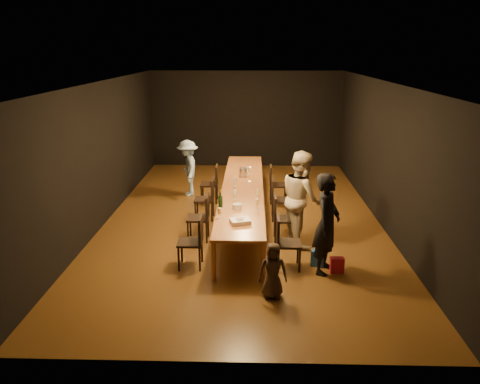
{
  "coord_description": "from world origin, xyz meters",
  "views": [
    {
      "loc": [
        0.22,
        -9.82,
        3.66
      ],
      "look_at": [
        -0.02,
        -1.2,
        1.0
      ],
      "focal_mm": 35.0,
      "sensor_mm": 36.0,
      "label": 1
    }
  ],
  "objects_px": {
    "table": "(243,189)",
    "woman_birthday": "(327,224)",
    "chair_left_3": "(209,184)",
    "child": "(273,271)",
    "chair_right_0": "(289,243)",
    "birthday_cake": "(240,221)",
    "plate_stack": "(237,206)",
    "chair_right_3": "(278,184)",
    "chair_left_2": "(204,199)",
    "woman_tan": "(301,198)",
    "chair_right_2": "(281,199)",
    "chair_left_1": "(198,218)",
    "chair_left_0": "(190,242)",
    "champagne_bottle": "(221,199)",
    "ice_bucket": "(243,172)",
    "man_blue": "(188,168)",
    "chair_right_1": "(284,218)"
  },
  "relations": [
    {
      "from": "child",
      "to": "champagne_bottle",
      "type": "xyz_separation_m",
      "value": [
        -0.92,
        2.02,
        0.48
      ]
    },
    {
      "from": "chair_right_2",
      "to": "ice_bucket",
      "type": "bearing_deg",
      "value": -135.8
    },
    {
      "from": "woman_tan",
      "to": "ice_bucket",
      "type": "distance_m",
      "value": 2.47
    },
    {
      "from": "chair_left_2",
      "to": "child",
      "type": "distance_m",
      "value": 3.68
    },
    {
      "from": "chair_left_3",
      "to": "ice_bucket",
      "type": "relative_size",
      "value": 4.58
    },
    {
      "from": "plate_stack",
      "to": "chair_right_0",
      "type": "bearing_deg",
      "value": -45.2
    },
    {
      "from": "chair_right_3",
      "to": "child",
      "type": "distance_m",
      "value": 4.62
    },
    {
      "from": "chair_right_0",
      "to": "birthday_cake",
      "type": "bearing_deg",
      "value": -101.0
    },
    {
      "from": "chair_right_3",
      "to": "plate_stack",
      "type": "distance_m",
      "value": 2.85
    },
    {
      "from": "chair_left_1",
      "to": "woman_birthday",
      "type": "bearing_deg",
      "value": -119.78
    },
    {
      "from": "child",
      "to": "ice_bucket",
      "type": "distance_m",
      "value": 4.34
    },
    {
      "from": "plate_stack",
      "to": "child",
      "type": "bearing_deg",
      "value": -72.63
    },
    {
      "from": "chair_left_0",
      "to": "woman_tan",
      "type": "height_order",
      "value": "woman_tan"
    },
    {
      "from": "birthday_cake",
      "to": "champagne_bottle",
      "type": "height_order",
      "value": "champagne_bottle"
    },
    {
      "from": "chair_right_2",
      "to": "man_blue",
      "type": "bearing_deg",
      "value": -127.4
    },
    {
      "from": "chair_right_2",
      "to": "champagne_bottle",
      "type": "distance_m",
      "value": 1.91
    },
    {
      "from": "chair_right_2",
      "to": "ice_bucket",
      "type": "distance_m",
      "value": 1.29
    },
    {
      "from": "chair_right_0",
      "to": "birthday_cake",
      "type": "height_order",
      "value": "chair_right_0"
    },
    {
      "from": "child",
      "to": "woman_tan",
      "type": "bearing_deg",
      "value": 71.78
    },
    {
      "from": "chair_right_2",
      "to": "chair_left_2",
      "type": "bearing_deg",
      "value": -90.0
    },
    {
      "from": "chair_left_3",
      "to": "child",
      "type": "relative_size",
      "value": 1.06
    },
    {
      "from": "chair_left_0",
      "to": "woman_tan",
      "type": "bearing_deg",
      "value": -61.11
    },
    {
      "from": "chair_left_1",
      "to": "ice_bucket",
      "type": "relative_size",
      "value": 4.58
    },
    {
      "from": "child",
      "to": "champagne_bottle",
      "type": "bearing_deg",
      "value": 112.56
    },
    {
      "from": "chair_left_1",
      "to": "child",
      "type": "bearing_deg",
      "value": -147.83
    },
    {
      "from": "woman_birthday",
      "to": "plate_stack",
      "type": "height_order",
      "value": "woman_birthday"
    },
    {
      "from": "champagne_bottle",
      "to": "chair_left_1",
      "type": "bearing_deg",
      "value": 157.92
    },
    {
      "from": "chair_right_0",
      "to": "birthday_cake",
      "type": "relative_size",
      "value": 2.35
    },
    {
      "from": "ice_bucket",
      "to": "woman_birthday",
      "type": "bearing_deg",
      "value": -66.68
    },
    {
      "from": "chair_right_0",
      "to": "chair_left_2",
      "type": "bearing_deg",
      "value": -144.69
    },
    {
      "from": "chair_right_0",
      "to": "birthday_cake",
      "type": "distance_m",
      "value": 0.91
    },
    {
      "from": "chair_right_0",
      "to": "chair_right_3",
      "type": "bearing_deg",
      "value": 180.0
    },
    {
      "from": "table",
      "to": "ice_bucket",
      "type": "height_order",
      "value": "ice_bucket"
    },
    {
      "from": "child",
      "to": "birthday_cake",
      "type": "distance_m",
      "value": 1.33
    },
    {
      "from": "chair_left_2",
      "to": "champagne_bottle",
      "type": "bearing_deg",
      "value": -161.54
    },
    {
      "from": "man_blue",
      "to": "chair_left_1",
      "type": "bearing_deg",
      "value": -3.77
    },
    {
      "from": "chair_left_1",
      "to": "ice_bucket",
      "type": "distance_m",
      "value": 2.28
    },
    {
      "from": "chair_right_1",
      "to": "chair_left_0",
      "type": "xyz_separation_m",
      "value": [
        -1.7,
        -1.2,
        0.0
      ]
    },
    {
      "from": "table",
      "to": "chair_left_2",
      "type": "bearing_deg",
      "value": 180.0
    },
    {
      "from": "chair_left_2",
      "to": "birthday_cake",
      "type": "bearing_deg",
      "value": -158.96
    },
    {
      "from": "table",
      "to": "man_blue",
      "type": "bearing_deg",
      "value": 129.42
    },
    {
      "from": "chair_right_1",
      "to": "chair_left_1",
      "type": "distance_m",
      "value": 1.7
    },
    {
      "from": "chair_right_2",
      "to": "chair_right_3",
      "type": "height_order",
      "value": "same"
    },
    {
      "from": "woman_tan",
      "to": "ice_bucket",
      "type": "bearing_deg",
      "value": 12.11
    },
    {
      "from": "chair_right_1",
      "to": "chair_right_2",
      "type": "bearing_deg",
      "value": 180.0
    },
    {
      "from": "table",
      "to": "woman_birthday",
      "type": "bearing_deg",
      "value": -59.93
    },
    {
      "from": "woman_birthday",
      "to": "man_blue",
      "type": "relative_size",
      "value": 1.2
    },
    {
      "from": "chair_right_2",
      "to": "woman_birthday",
      "type": "height_order",
      "value": "woman_birthday"
    },
    {
      "from": "chair_left_0",
      "to": "plate_stack",
      "type": "bearing_deg",
      "value": -40.39
    },
    {
      "from": "chair_right_0",
      "to": "woman_tan",
      "type": "distance_m",
      "value": 1.23
    }
  ]
}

